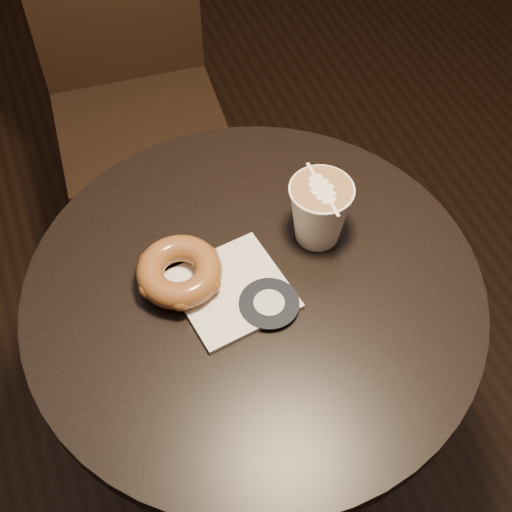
% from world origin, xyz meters
% --- Properties ---
extents(cafe_table, '(0.70, 0.70, 0.75)m').
position_xyz_m(cafe_table, '(0.00, 0.00, 0.55)').
color(cafe_table, black).
rests_on(cafe_table, ground).
extents(chair, '(0.42, 0.42, 1.00)m').
position_xyz_m(chair, '(-0.01, 0.81, 0.56)').
color(chair, black).
rests_on(chair, ground).
extents(pastry_bag, '(0.18, 0.18, 0.01)m').
position_xyz_m(pastry_bag, '(-0.03, 0.00, 0.75)').
color(pastry_bag, silver).
rests_on(pastry_bag, cafe_table).
extents(doughnut, '(0.13, 0.13, 0.04)m').
position_xyz_m(doughnut, '(-0.10, 0.05, 0.78)').
color(doughnut, brown).
rests_on(doughnut, pastry_bag).
extents(latte_cup, '(0.10, 0.10, 0.11)m').
position_xyz_m(latte_cup, '(0.13, 0.06, 0.80)').
color(latte_cup, white).
rests_on(latte_cup, cafe_table).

